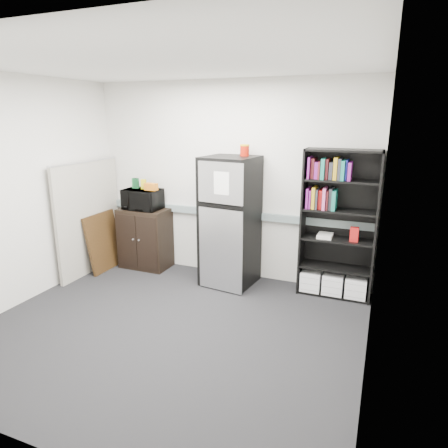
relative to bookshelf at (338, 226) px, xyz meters
name	(u,v)px	position (x,y,z in m)	size (l,w,h in m)	color
floor	(169,329)	(-1.53, -1.57, -0.91)	(4.00, 4.00, 0.00)	black
wall_back	(229,181)	(-1.53, 0.18, 0.44)	(4.00, 0.02, 2.70)	silver
wall_right	(379,228)	(0.47, -1.57, 0.44)	(0.02, 3.50, 2.70)	silver
wall_left	(16,193)	(-3.53, -1.57, 0.44)	(0.02, 3.50, 2.70)	silver
ceiling	(159,62)	(-1.53, -1.57, 1.79)	(4.00, 3.50, 0.02)	white
electrical_raceway	(228,213)	(-1.53, 0.15, -0.01)	(3.92, 0.05, 0.10)	gray
wall_note	(205,166)	(-1.88, 0.18, 0.64)	(0.14, 0.00, 0.10)	white
bookshelf	(338,226)	(0.00, 0.00, 0.00)	(0.90, 0.34, 1.85)	black
cubicle_partition	(89,217)	(-3.43, -0.49, -0.10)	(0.06, 1.30, 1.62)	#9D978B
cabinet	(145,238)	(-2.78, -0.06, -0.46)	(0.72, 0.48, 0.90)	black
microwave	(143,199)	(-2.78, -0.08, 0.14)	(0.54, 0.36, 0.30)	black
snack_box_a	(135,183)	(-2.92, -0.05, 0.36)	(0.07, 0.05, 0.15)	#1B602F
snack_box_b	(136,183)	(-2.89, -0.05, 0.36)	(0.07, 0.05, 0.15)	#0D3D1E
snack_box_c	(144,184)	(-2.77, -0.05, 0.35)	(0.07, 0.05, 0.14)	gold
snack_bag	(151,187)	(-2.61, -0.10, 0.33)	(0.18, 0.10, 0.10)	orange
refrigerator	(230,222)	(-1.38, -0.14, -0.05)	(0.72, 0.75, 1.73)	black
coffee_can	(245,149)	(-1.23, -0.02, 0.90)	(0.12, 0.12, 0.17)	#A81707
framed_poster	(104,241)	(-3.30, -0.37, -0.49)	(0.18, 0.66, 0.85)	black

